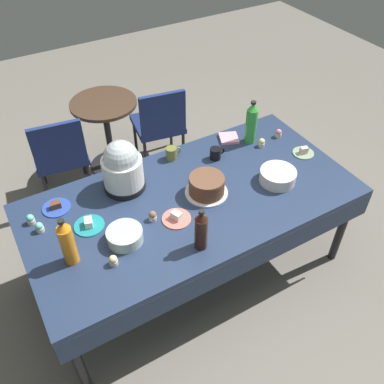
{
  "coord_description": "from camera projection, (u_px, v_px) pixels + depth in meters",
  "views": [
    {
      "loc": [
        -1.0,
        -1.73,
        2.64
      ],
      "look_at": [
        0.0,
        0.0,
        0.8
      ],
      "focal_mm": 39.02,
      "sensor_mm": 36.0,
      "label": 1
    }
  ],
  "objects": [
    {
      "name": "maroon_chair_left",
      "position": [
        60.0,
        153.0,
        3.54
      ],
      "size": [
        0.49,
        0.49,
        0.85
      ],
      "color": "navy",
      "rests_on": "ground"
    },
    {
      "name": "soda_bottle_lime_soda",
      "position": [
        251.0,
        123.0,
        3.11
      ],
      "size": [
        0.09,
        0.09,
        0.35
      ],
      "color": "green",
      "rests_on": "potluck_table"
    },
    {
      "name": "glass_salad_bowl",
      "position": [
        125.0,
        236.0,
        2.46
      ],
      "size": [
        0.22,
        0.22,
        0.08
      ],
      "primitive_type": "cylinder",
      "color": "#B2C6BC",
      "rests_on": "potluck_table"
    },
    {
      "name": "dessert_plate_cobalt",
      "position": [
        56.0,
        207.0,
        2.68
      ],
      "size": [
        0.18,
        0.18,
        0.05
      ],
      "color": "#2D4CB2",
      "rests_on": "potluck_table"
    },
    {
      "name": "cupcake_mint",
      "position": [
        113.0,
        261.0,
        2.33
      ],
      "size": [
        0.05,
        0.05,
        0.07
      ],
      "color": "beige",
      "rests_on": "potluck_table"
    },
    {
      "name": "slow_cooker",
      "position": [
        122.0,
        167.0,
        2.72
      ],
      "size": [
        0.28,
        0.28,
        0.37
      ],
      "color": "black",
      "rests_on": "potluck_table"
    },
    {
      "name": "cupcake_rose",
      "position": [
        153.0,
        216.0,
        2.59
      ],
      "size": [
        0.05,
        0.05,
        0.07
      ],
      "color": "beige",
      "rests_on": "potluck_table"
    },
    {
      "name": "soda_bottle_orange_juice",
      "position": [
        67.0,
        242.0,
        2.27
      ],
      "size": [
        0.08,
        0.08,
        0.33
      ],
      "color": "orange",
      "rests_on": "potluck_table"
    },
    {
      "name": "coffee_mug_black",
      "position": [
        216.0,
        153.0,
        3.04
      ],
      "size": [
        0.12,
        0.08,
        0.09
      ],
      "color": "black",
      "rests_on": "potluck_table"
    },
    {
      "name": "cupcake_berry",
      "position": [
        30.0,
        219.0,
        2.57
      ],
      "size": [
        0.05,
        0.05,
        0.07
      ],
      "color": "beige",
      "rests_on": "potluck_table"
    },
    {
      "name": "dessert_plate_sage",
      "position": [
        304.0,
        152.0,
        3.1
      ],
      "size": [
        0.16,
        0.16,
        0.06
      ],
      "color": "#8CA87F",
      "rests_on": "potluck_table"
    },
    {
      "name": "ceramic_snack_bowl",
      "position": [
        278.0,
        176.0,
        2.85
      ],
      "size": [
        0.25,
        0.25,
        0.09
      ],
      "primitive_type": "cylinder",
      "color": "silver",
      "rests_on": "potluck_table"
    },
    {
      "name": "cupcake_vanilla",
      "position": [
        278.0,
        133.0,
        3.25
      ],
      "size": [
        0.05,
        0.05,
        0.07
      ],
      "color": "beige",
      "rests_on": "potluck_table"
    },
    {
      "name": "dessert_plate_coral",
      "position": [
        176.0,
        218.0,
        2.6
      ],
      "size": [
        0.18,
        0.18,
        0.06
      ],
      "color": "#E07266",
      "rests_on": "potluck_table"
    },
    {
      "name": "potluck_table",
      "position": [
        192.0,
        204.0,
        2.8
      ],
      "size": [
        2.2,
        1.1,
        0.75
      ],
      "color": "navy",
      "rests_on": "ground"
    },
    {
      "name": "coffee_mug_olive",
      "position": [
        172.0,
        153.0,
        3.04
      ],
      "size": [
        0.12,
        0.08,
        0.09
      ],
      "color": "olive",
      "rests_on": "potluck_table"
    },
    {
      "name": "ground",
      "position": [
        192.0,
        267.0,
        3.27
      ],
      "size": [
        9.0,
        9.0,
        0.0
      ],
      "primitive_type": "plane",
      "color": "slate"
    },
    {
      "name": "soda_bottle_cola",
      "position": [
        201.0,
        230.0,
        2.36
      ],
      "size": [
        0.08,
        0.08,
        0.29
      ],
      "color": "#33190F",
      "rests_on": "potluck_table"
    },
    {
      "name": "frosted_layer_cake",
      "position": [
        207.0,
        186.0,
        2.75
      ],
      "size": [
        0.29,
        0.29,
        0.14
      ],
      "color": "silver",
      "rests_on": "potluck_table"
    },
    {
      "name": "dessert_plate_teal",
      "position": [
        89.0,
        224.0,
        2.56
      ],
      "size": [
        0.19,
        0.19,
        0.06
      ],
      "color": "teal",
      "rests_on": "potluck_table"
    },
    {
      "name": "cupcake_cocoa",
      "position": [
        39.0,
        227.0,
        2.52
      ],
      "size": [
        0.05,
        0.05,
        0.07
      ],
      "color": "beige",
      "rests_on": "potluck_table"
    },
    {
      "name": "paper_napkin_stack",
      "position": [
        229.0,
        138.0,
        3.23
      ],
      "size": [
        0.18,
        0.18,
        0.02
      ],
      "primitive_type": "cube",
      "rotation": [
        0.0,
        0.0,
        -0.39
      ],
      "color": "pink",
      "rests_on": "potluck_table"
    },
    {
      "name": "round_cafe_table",
      "position": [
        106.0,
        123.0,
        3.86
      ],
      "size": [
        0.6,
        0.6,
        0.72
      ],
      "color": "#473323",
      "rests_on": "ground"
    },
    {
      "name": "maroon_chair_right",
      "position": [
        160.0,
        122.0,
        3.89
      ],
      "size": [
        0.5,
        0.5,
        0.85
      ],
      "color": "navy",
      "rests_on": "ground"
    },
    {
      "name": "cupcake_lemon",
      "position": [
        262.0,
        143.0,
        3.16
      ],
      "size": [
        0.05,
        0.05,
        0.07
      ],
      "color": "beige",
      "rests_on": "potluck_table"
    }
  ]
}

